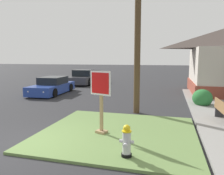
% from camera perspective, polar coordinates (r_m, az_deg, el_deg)
% --- Properties ---
extents(ground_plane, '(160.00, 160.00, 0.00)m').
position_cam_1_polar(ground_plane, '(7.34, -21.85, -13.85)').
color(ground_plane, '#2B2B2D').
extents(grass_corner_patch, '(5.30, 4.91, 0.08)m').
position_cam_1_polar(grass_corner_patch, '(7.77, 1.56, -11.76)').
color(grass_corner_patch, '#668447').
rests_on(grass_corner_patch, ground).
extents(sidewalk_strip, '(2.20, 15.13, 0.12)m').
position_cam_1_polar(sidewalk_strip, '(11.41, 25.61, -6.07)').
color(sidewalk_strip, gray).
rests_on(sidewalk_strip, ground).
extents(fire_hydrant, '(0.38, 0.34, 0.86)m').
position_cam_1_polar(fire_hydrant, '(5.79, 3.87, -14.06)').
color(fire_hydrant, black).
rests_on(fire_hydrant, grass_corner_patch).
extents(stop_sign, '(0.78, 0.38, 2.14)m').
position_cam_1_polar(stop_sign, '(7.33, -2.92, -3.90)').
color(stop_sign, '#A3845B').
rests_on(stop_sign, grass_corner_patch).
extents(manhole_cover, '(0.70, 0.70, 0.02)m').
position_cam_1_polar(manhole_cover, '(9.94, -6.40, -7.63)').
color(manhole_cover, black).
rests_on(manhole_cover, ground).
extents(parked_sedan_blue, '(2.14, 4.53, 1.25)m').
position_cam_1_polar(parked_sedan_blue, '(16.75, -15.48, 0.28)').
color(parked_sedan_blue, '#233D93').
rests_on(parked_sedan_blue, ground).
extents(pickup_truck_charcoal, '(2.20, 5.09, 1.48)m').
position_cam_1_polar(pickup_truck_charcoal, '(22.52, -7.05, 2.53)').
color(pickup_truck_charcoal, '#38383D').
rests_on(pickup_truck_charcoal, ground).
extents(street_bench, '(0.49, 1.56, 0.85)m').
position_cam_1_polar(street_bench, '(9.73, 27.24, -5.27)').
color(street_bench, brown).
rests_on(street_bench, sidewalk_strip).
extents(utility_pole, '(1.89, 0.29, 9.89)m').
position_cam_1_polar(utility_pole, '(10.63, 6.89, 21.48)').
color(utility_pole, '#4C3823').
rests_on(utility_pole, ground).
extents(shrub_by_curb, '(1.05, 1.05, 0.96)m').
position_cam_1_polar(shrub_by_curb, '(12.80, 22.71, -2.56)').
color(shrub_by_curb, '#2A7034').
rests_on(shrub_by_curb, ground).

